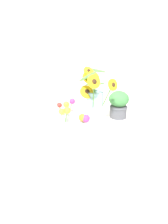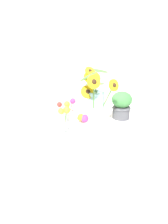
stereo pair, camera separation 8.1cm
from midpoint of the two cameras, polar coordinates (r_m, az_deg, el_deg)
The scene contains 8 objects.
ground_plane at distance 1.21m, azimuth -0.34°, elevation -7.16°, with size 6.00×6.00×0.00m, color silver.
wall_back at distance 1.51m, azimuth -12.57°, elevation 25.12°, with size 3.60×0.06×1.40m.
serving_tray at distance 1.28m, azimuth -1.82°, elevation -5.05°, with size 0.43×0.43×0.02m.
mason_jar_sunflowers at distance 1.30m, azimuth 0.87°, elevation 2.95°, with size 0.24×0.23×0.35m.
vase_small_center at distance 1.18m, azimuth -2.02°, elevation -3.03°, with size 0.07×0.10×0.13m.
vase_bulb_right at distance 1.22m, azimuth -7.37°, elevation -2.31°, with size 0.07×0.09×0.17m.
vase_small_back at distance 1.29m, azimuth -5.75°, elevation -0.84°, with size 0.06×0.08×0.18m.
potted_plant at distance 1.50m, azimuth 7.52°, elevation 2.15°, with size 0.14×0.14×0.19m.
Camera 1 is at (-0.67, -0.85, 0.54)m, focal length 35.00 mm.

